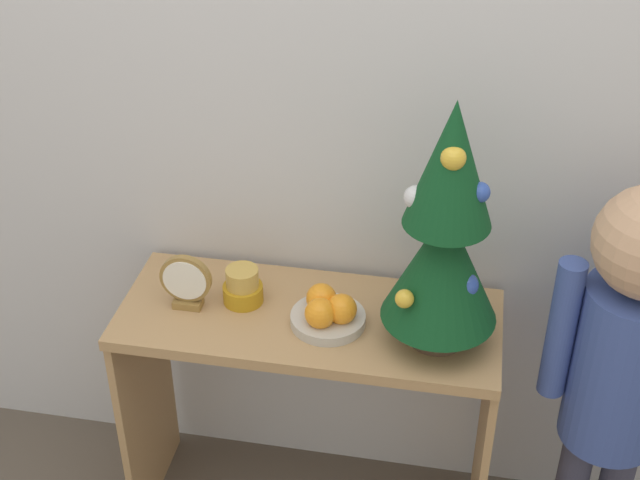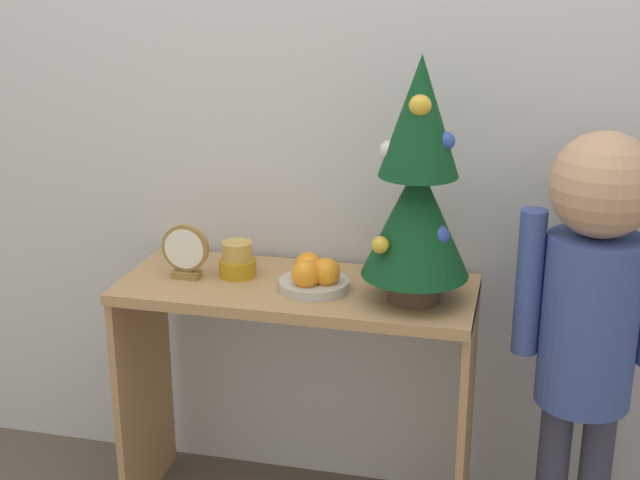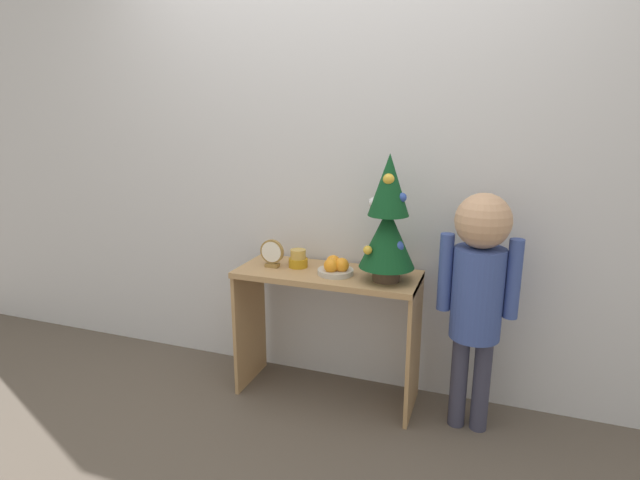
{
  "view_description": "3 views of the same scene",
  "coord_description": "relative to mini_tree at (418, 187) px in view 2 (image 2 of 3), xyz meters",
  "views": [
    {
      "loc": [
        0.35,
        -1.52,
        2.07
      ],
      "look_at": [
        0.02,
        0.22,
        0.92
      ],
      "focal_mm": 50.0,
      "sensor_mm": 36.0,
      "label": 1
    },
    {
      "loc": [
        0.58,
        -1.94,
        1.58
      ],
      "look_at": [
        0.07,
        0.18,
        0.84
      ],
      "focal_mm": 50.0,
      "sensor_mm": 36.0,
      "label": 2
    },
    {
      "loc": [
        0.8,
        -2.14,
        1.5
      ],
      "look_at": [
        -0.04,
        0.2,
        0.87
      ],
      "focal_mm": 28.0,
      "sensor_mm": 36.0,
      "label": 3
    }
  ],
  "objects": [
    {
      "name": "back_wall",
      "position": [
        -0.32,
        0.27,
        0.24
      ],
      "size": [
        7.0,
        0.05,
        2.5
      ],
      "primitive_type": "cube",
      "color": "silver",
      "rests_on": "ground_plane"
    },
    {
      "name": "singing_bowl",
      "position": [
        -0.49,
        0.06,
        -0.26
      ],
      "size": [
        0.1,
        0.1,
        0.1
      ],
      "color": "#B78419",
      "rests_on": "console_table"
    },
    {
      "name": "fruit_bowl",
      "position": [
        -0.26,
        0.01,
        -0.26
      ],
      "size": [
        0.18,
        0.18,
        0.09
      ],
      "color": "#B7B2A8",
      "rests_on": "console_table"
    },
    {
      "name": "desk_clock",
      "position": [
        -0.62,
        0.01,
        -0.22
      ],
      "size": [
        0.13,
        0.04,
        0.15
      ],
      "color": "olive",
      "rests_on": "console_table"
    },
    {
      "name": "console_table",
      "position": [
        -0.32,
        0.04,
        -0.48
      ],
      "size": [
        0.95,
        0.39,
        0.71
      ],
      "color": "tan",
      "rests_on": "ground_plane"
    },
    {
      "name": "child_figure",
      "position": [
        0.43,
        -0.01,
        -0.25
      ],
      "size": [
        0.36,
        0.25,
        1.17
      ],
      "color": "#38384C",
      "rests_on": "ground_plane"
    },
    {
      "name": "mini_tree",
      "position": [
        0.0,
        0.0,
        0.0
      ],
      "size": [
        0.27,
        0.27,
        0.62
      ],
      "color": "#4C3828",
      "rests_on": "console_table"
    }
  ]
}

